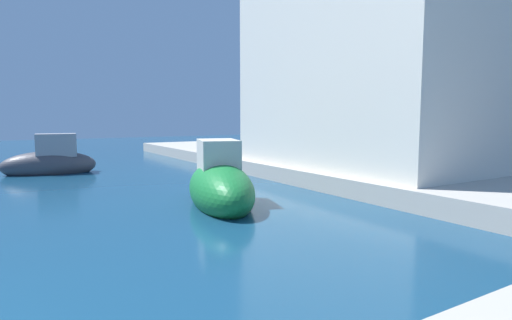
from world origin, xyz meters
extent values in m
cube|color=#ADA89E|center=(13.00, 6.00, 0.25)|extent=(6.00, 32.00, 0.50)
ellipsoid|color=#3F3F47|center=(3.87, 13.36, 0.30)|extent=(3.40, 1.55, 1.10)
cube|color=gray|center=(4.13, 13.33, 1.06)|extent=(1.47, 0.94, 0.87)
ellipsoid|color=#197233|center=(6.84, 4.95, 0.36)|extent=(2.49, 3.99, 1.32)
cube|color=beige|center=(6.93, 5.24, 1.16)|extent=(1.26, 1.54, 0.81)
cube|color=silver|center=(13.00, 6.06, 4.49)|extent=(5.37, 8.13, 7.99)
cylinder|color=brown|center=(12.13, 4.59, 1.40)|extent=(0.24, 0.24, 1.80)
sphere|color=#285623|center=(12.13, 4.59, 3.38)|extent=(3.09, 3.09, 3.09)
camera|label=1|loc=(2.34, -4.03, 2.12)|focal=29.33mm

